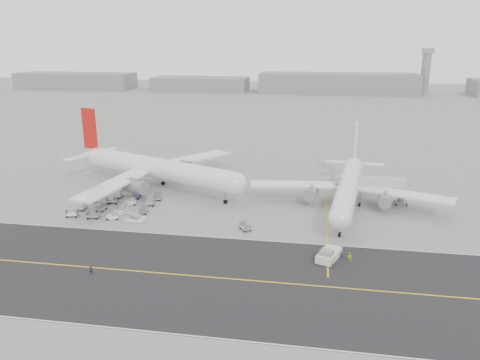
% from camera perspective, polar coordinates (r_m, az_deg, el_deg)
% --- Properties ---
extents(ground, '(700.00, 700.00, 0.00)m').
position_cam_1_polar(ground, '(96.57, -7.63, -6.10)').
color(ground, gray).
rests_on(ground, ground).
extents(taxiway, '(220.00, 59.00, 0.03)m').
position_cam_1_polar(taxiway, '(79.69, -7.90, -11.32)').
color(taxiway, '#242427').
rests_on(taxiway, ground).
extents(horizon_buildings, '(520.00, 28.00, 28.00)m').
position_cam_1_polar(horizon_buildings, '(346.87, 10.03, 10.41)').
color(horizon_buildings, gray).
rests_on(horizon_buildings, ground).
extents(control_tower, '(7.00, 7.00, 31.25)m').
position_cam_1_polar(control_tower, '(357.99, 21.69, 12.31)').
color(control_tower, gray).
rests_on(control_tower, ground).
extents(airliner_a, '(52.39, 51.24, 19.09)m').
position_cam_1_polar(airliner_a, '(122.41, -10.36, 1.46)').
color(airliner_a, white).
rests_on(airliner_a, ground).
extents(airliner_b, '(46.09, 46.87, 16.21)m').
position_cam_1_polar(airliner_b, '(110.91, 13.08, -0.77)').
color(airliner_b, white).
rests_on(airliner_b, ground).
extents(pushback_tug, '(4.82, 7.89, 2.26)m').
position_cam_1_polar(pushback_tug, '(84.76, 10.75, -8.97)').
color(pushback_tug, beige).
rests_on(pushback_tug, ground).
extents(jet_bridge, '(17.00, 3.38, 6.44)m').
position_cam_1_polar(jet_bridge, '(114.33, 15.61, -0.53)').
color(jet_bridge, gray).
rests_on(jet_bridge, ground).
extents(gse_cluster, '(25.06, 24.37, 2.03)m').
position_cam_1_polar(gse_cluster, '(111.82, -14.81, -3.28)').
color(gse_cluster, gray).
rests_on(gse_cluster, ground).
extents(stray_dolly, '(2.77, 2.99, 1.57)m').
position_cam_1_polar(stray_dolly, '(95.86, 0.65, -6.12)').
color(stray_dolly, silver).
rests_on(stray_dolly, ground).
extents(ground_crew_a, '(0.67, 0.51, 1.64)m').
position_cam_1_polar(ground_crew_a, '(82.42, -17.71, -10.38)').
color(ground_crew_a, black).
rests_on(ground_crew_a, ground).
extents(ground_crew_b, '(0.89, 0.74, 1.68)m').
position_cam_1_polar(ground_crew_b, '(85.07, 13.21, -9.09)').
color(ground_crew_b, yellow).
rests_on(ground_crew_b, ground).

